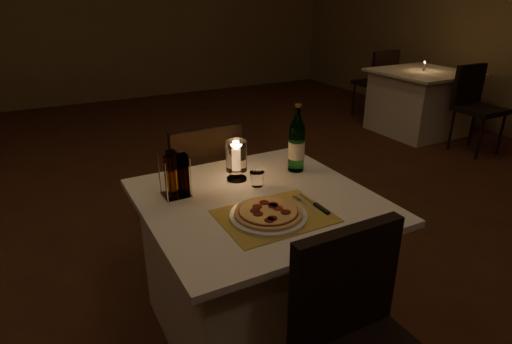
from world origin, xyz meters
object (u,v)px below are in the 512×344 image
chair_far (202,180)px  chair_near (361,335)px  water_bottle (297,144)px  tumbler (257,179)px  neighbor_table_right (419,102)px  pizza (268,212)px  main_table (258,266)px  hurricane_candle (236,157)px  plate (268,216)px

chair_far → chair_near: bearing=-90.0°
water_bottle → tumbler: bearing=-164.0°
chair_near → neighbor_table_right: (3.28, 2.73, -0.18)m
pizza → tumbler: 0.32m
chair_far → pizza: size_ratio=3.21×
main_table → hurricane_candle: size_ratio=5.02×
main_table → neighbor_table_right: (3.28, 2.02, 0.00)m
chair_far → plate: (-0.05, -0.89, 0.20)m
main_table → pizza: 0.44m
water_bottle → chair_near: bearing=-109.8°
hurricane_candle → chair_far: bearing=90.6°
main_table → water_bottle: (0.33, 0.20, 0.51)m
hurricane_candle → main_table: bearing=-91.3°
plate → hurricane_candle: bearing=82.4°
plate → hurricane_candle: 0.43m
tumbler → hurricane_candle: 0.15m
pizza → tumbler: size_ratio=3.95×
plate → neighbor_table_right: bearing=33.4°
chair_near → pizza: (-0.05, 0.53, 0.22)m
chair_near → plate: (-0.05, 0.53, 0.20)m
tumbler → hurricane_candle: size_ratio=0.36×
plate → water_bottle: bearing=44.9°
pizza → chair_near: bearing=-84.6°
hurricane_candle → plate: bearing=-97.6°
chair_near → tumbler: 0.87m
chair_near → hurricane_candle: size_ratio=4.51×
plate → water_bottle: size_ratio=0.92×
chair_far → hurricane_candle: size_ratio=4.51×
plate → hurricane_candle: size_ratio=1.61×
pizza → water_bottle: (0.38, 0.38, 0.11)m
chair_far → water_bottle: size_ratio=2.59×
tumbler → hurricane_candle: hurricane_candle is taller
chair_near → tumbler: bearing=86.0°
neighbor_table_right → plate: bearing=-146.6°
neighbor_table_right → tumbler: bearing=-149.5°
plate → neighbor_table_right: size_ratio=0.32×
pizza → chair_far: bearing=86.8°
water_bottle → neighbor_table_right: bearing=31.6°
pizza → tumbler: tumbler is taller
pizza → hurricane_candle: (0.06, 0.41, 0.09)m
chair_near → plate: 0.57m
pizza → neighbor_table_right: size_ratio=0.28×
chair_far → plate: bearing=-93.2°
main_table → chair_far: 0.74m
plate → tumbler: size_ratio=4.52×
chair_near → tumbler: size_ratio=12.71×
chair_near → chair_far: size_ratio=1.00×
neighbor_table_right → pizza: bearing=-146.6°
water_bottle → hurricane_candle: (-0.32, 0.03, -0.02)m
plate → water_bottle: (0.38, 0.38, 0.13)m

